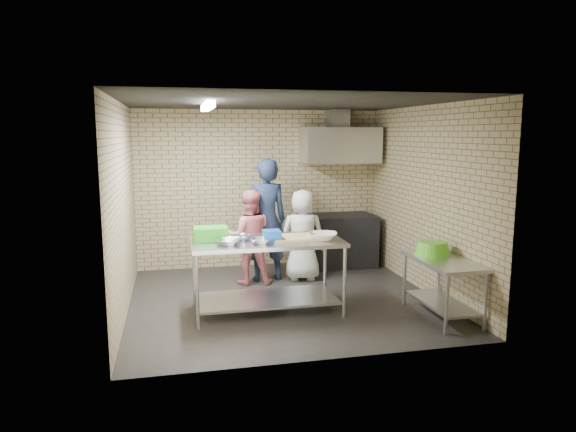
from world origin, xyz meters
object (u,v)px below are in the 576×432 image
(man_navy, at_px, (266,220))
(prep_table, at_px, (267,276))
(stove, at_px, (340,240))
(side_counter, at_px, (442,288))
(blue_tub, at_px, (272,236))
(bottle_green, at_px, (361,150))
(woman_white, at_px, (303,235))
(green_crate, at_px, (210,234))
(green_basin, at_px, (433,248))
(woman_pink, at_px, (250,237))

(man_navy, bearing_deg, prep_table, 73.47)
(stove, bearing_deg, side_counter, -80.71)
(side_counter, bearing_deg, man_navy, 131.27)
(prep_table, bearing_deg, man_navy, 80.34)
(blue_tub, relative_size, bottle_green, 1.42)
(woman_white, bearing_deg, man_navy, -1.64)
(side_counter, height_order, green_crate, green_crate)
(green_crate, bearing_deg, stove, 39.69)
(prep_table, xyz_separation_m, bottle_green, (2.12, 2.33, 1.54))
(green_crate, relative_size, green_basin, 0.93)
(side_counter, bearing_deg, bottle_green, 90.00)
(side_counter, relative_size, woman_white, 0.83)
(side_counter, distance_m, green_basin, 0.52)
(green_crate, distance_m, blue_tub, 0.78)
(prep_table, xyz_separation_m, green_basin, (2.10, -0.41, 0.36))
(woman_white, bearing_deg, stove, -131.93)
(blue_tub, height_order, man_navy, man_navy)
(blue_tub, xyz_separation_m, woman_pink, (-0.07, 1.44, -0.30))
(blue_tub, distance_m, woman_white, 1.69)
(side_counter, relative_size, stove, 1.00)
(green_crate, relative_size, man_navy, 0.22)
(woman_pink, bearing_deg, green_basin, 147.65)
(stove, bearing_deg, green_basin, -80.24)
(prep_table, bearing_deg, woman_pink, 91.05)
(side_counter, height_order, stove, stove)
(blue_tub, xyz_separation_m, bottle_green, (2.07, 2.43, 0.99))
(prep_table, height_order, green_basin, prep_table)
(prep_table, relative_size, stove, 1.60)
(green_crate, height_order, green_basin, green_crate)
(prep_table, xyz_separation_m, woman_pink, (-0.02, 1.34, 0.25))
(stove, xyz_separation_m, green_basin, (0.43, -2.50, 0.38))
(blue_tub, bearing_deg, stove, 53.45)
(green_basin, relative_size, woman_white, 0.32)
(stove, relative_size, man_navy, 0.62)
(stove, distance_m, man_navy, 1.63)
(prep_table, relative_size, woman_pink, 1.31)
(stove, height_order, woman_pink, woman_pink)
(stove, height_order, man_navy, man_navy)
(stove, xyz_separation_m, green_crate, (-2.37, -1.97, 0.59))
(bottle_green, bearing_deg, side_counter, -90.00)
(green_crate, height_order, woman_white, woman_white)
(prep_table, distance_m, man_navy, 1.57)
(prep_table, bearing_deg, woman_white, 59.13)
(prep_table, bearing_deg, blue_tub, -63.43)
(prep_table, height_order, man_navy, man_navy)
(prep_table, distance_m, green_crate, 0.91)
(green_basin, bearing_deg, woman_pink, 140.47)
(bottle_green, relative_size, woman_pink, 0.10)
(side_counter, height_order, woman_white, woman_white)
(green_crate, distance_m, woman_pink, 1.43)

